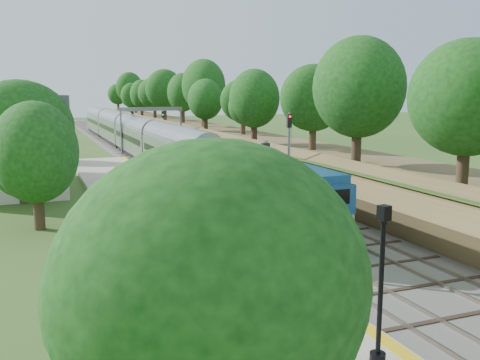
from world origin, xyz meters
name	(u,v)px	position (x,y,z in m)	size (l,w,h in m)	color
ground	(403,316)	(0.00, 0.00, 0.00)	(320.00, 320.00, 0.00)	#2D4C19
trackbed	(141,150)	(2.00, 60.00, 0.07)	(9.50, 170.00, 0.28)	#4C4944
platform	(165,225)	(-5.20, 16.00, 0.19)	(6.40, 68.00, 0.38)	#9F9880
yellow_stripe	(209,218)	(-2.35, 16.00, 0.39)	(0.55, 68.00, 0.01)	gold
embankment	(197,135)	(10.35, 60.00, 1.95)	(10.64, 170.00, 11.70)	brown
station_building	(11,146)	(-14.00, 30.00, 4.09)	(8.60, 6.60, 8.00)	beige
signal_gantry	(151,118)	(2.47, 54.99, 4.82)	(8.40, 0.38, 6.20)	slate
trees_behind_platform	(55,151)	(-11.17, 20.67, 4.53)	(7.82, 53.32, 7.21)	#332316
train	(138,141)	(0.00, 51.49, 2.15)	(2.82, 93.95, 4.14)	black
lamppost_mid	(380,295)	(-3.44, -3.13, 2.51)	(0.47, 0.47, 4.76)	black
lamppost_far	(247,221)	(-3.41, 7.14, 2.34)	(0.43, 0.43, 4.40)	black
signal_platform	(265,190)	(-2.90, 6.24, 3.92)	(0.34, 0.27, 5.77)	slate
signal_farside	(289,145)	(6.20, 22.01, 4.11)	(0.36, 0.28, 6.53)	slate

